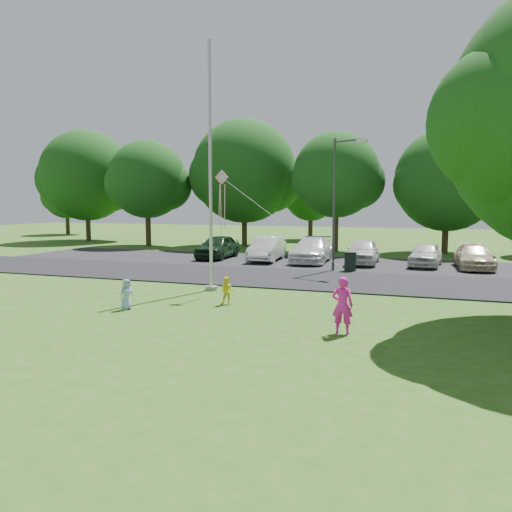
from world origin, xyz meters
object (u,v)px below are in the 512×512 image
(trash_can, at_px, (350,262))
(child_yellow, at_px, (227,291))
(woman, at_px, (342,305))
(child_blue, at_px, (127,294))
(flagpole, at_px, (211,189))
(kite, at_px, (224,191))
(street_lamp, at_px, (339,192))

(trash_can, relative_size, child_yellow, 1.04)
(woman, height_order, child_yellow, woman)
(woman, bearing_deg, child_blue, -8.49)
(flagpole, bearing_deg, woman, -39.35)
(flagpole, xyz_separation_m, child_yellow, (1.75, -2.52, -3.67))
(flagpole, xyz_separation_m, kite, (1.04, -1.02, -0.12))
(woman, xyz_separation_m, kite, (-5.21, 4.11, 3.25))
(flagpole, height_order, child_yellow, flagpole)
(woman, bearing_deg, kite, -41.00)
(woman, xyz_separation_m, child_blue, (-7.41, 0.74, -0.27))
(woman, relative_size, kite, 0.28)
(flagpole, distance_m, woman, 8.76)
(kite, bearing_deg, woman, -35.25)
(street_lamp, height_order, child_blue, street_lamp)
(street_lamp, distance_m, child_yellow, 10.54)
(child_yellow, bearing_deg, street_lamp, 65.98)
(woman, xyz_separation_m, child_yellow, (-4.50, 2.60, -0.30))
(kite, bearing_deg, trash_can, 69.75)
(trash_can, bearing_deg, flagpole, -122.23)
(child_yellow, bearing_deg, trash_can, 62.74)
(trash_can, relative_size, woman, 0.65)
(woman, bearing_deg, child_yellow, -32.80)
(woman, bearing_deg, street_lamp, -82.25)
(street_lamp, xyz_separation_m, child_blue, (-5.13, -11.50, -3.61))
(child_yellow, xyz_separation_m, kite, (-0.71, 1.51, 3.55))
(trash_can, bearing_deg, kite, -113.22)
(kite, bearing_deg, street_lamp, 73.13)
(flagpole, xyz_separation_m, child_blue, (-1.16, -4.38, -3.65))
(trash_can, bearing_deg, child_blue, -116.26)
(trash_can, height_order, woman, woman)
(kite, bearing_deg, child_blue, -120.14)
(child_blue, bearing_deg, kite, -8.57)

